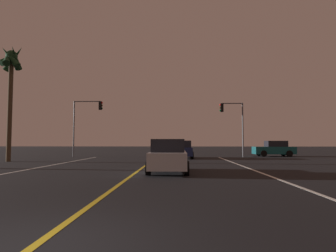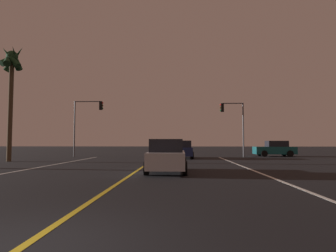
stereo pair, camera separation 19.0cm
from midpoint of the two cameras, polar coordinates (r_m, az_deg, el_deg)
lane_edge_right at (r=14.38m, az=18.82°, el=-9.26°), size 0.16×31.45×0.01m
lane_edge_left at (r=16.23m, az=-30.32°, el=-8.28°), size 0.16×31.45×0.01m
lane_center_divider at (r=13.96m, az=-7.38°, el=-9.59°), size 0.16×31.45×0.01m
car_lead_same_lane at (r=14.66m, az=-0.30°, el=-6.10°), size 2.02×4.30×1.70m
car_ahead_far at (r=27.63m, az=2.69°, el=-4.77°), size 2.02×4.30×1.70m
car_crossing_side at (r=33.22m, az=20.34°, el=-4.31°), size 4.30×2.02×1.70m
traffic_light_near_right at (r=30.55m, az=12.53°, el=1.73°), size 2.47×0.36×5.68m
traffic_light_near_left at (r=31.60m, az=-16.06°, el=2.03°), size 3.15×0.36×5.96m
palm_tree_left_mid at (r=26.89m, az=-29.11°, el=10.02°), size 1.94×2.15×9.56m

